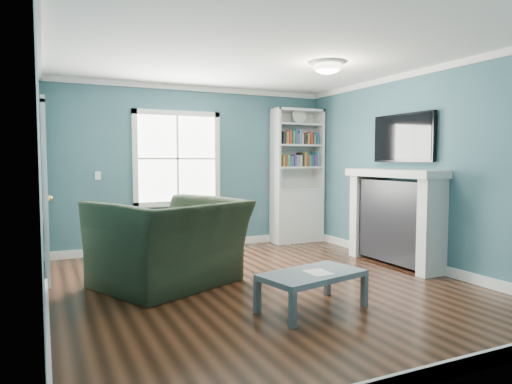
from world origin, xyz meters
name	(u,v)px	position (x,y,z in m)	size (l,w,h in m)	color
floor	(264,286)	(0.00, 0.00, 0.00)	(5.00, 5.00, 0.00)	black
room_walls	(264,146)	(0.00, 0.00, 1.58)	(5.00, 5.00, 5.00)	#325765
trim	(264,177)	(0.00, 0.00, 1.24)	(4.50, 5.00, 2.60)	white
window	(177,159)	(-0.30, 2.49, 1.45)	(1.40, 0.06, 1.50)	white
bookshelf	(297,189)	(1.77, 2.30, 0.92)	(0.90, 0.35, 2.31)	silver
fireplace	(395,218)	(2.08, 0.20, 0.64)	(0.44, 1.58, 1.30)	black
tv	(403,138)	(2.20, 0.20, 1.72)	(0.06, 1.10, 0.65)	black
door	(44,190)	(-2.22, 1.40, 1.07)	(0.12, 0.98, 2.17)	silver
ceiling_fixture	(328,66)	(0.90, 0.10, 2.55)	(0.38, 0.38, 0.15)	white
light_switch	(98,175)	(-1.50, 2.48, 1.20)	(0.08, 0.01, 0.12)	white
recliner	(170,228)	(-0.94, 0.48, 0.66)	(1.50, 0.98, 1.31)	black
coffee_table	(312,277)	(0.06, -0.93, 0.32)	(1.09, 0.75, 0.36)	#4F585F
paper_sheet	(318,272)	(0.10, -0.97, 0.36)	(0.21, 0.27, 0.00)	white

